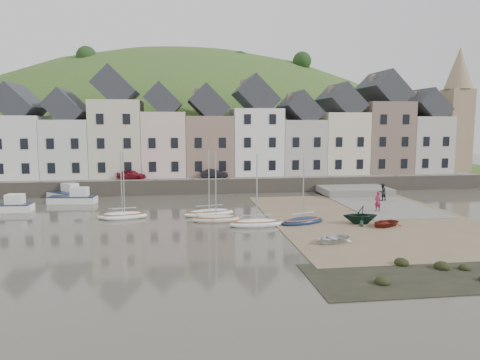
{
  "coord_description": "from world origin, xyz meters",
  "views": [
    {
      "loc": [
        -6.03,
        -37.91,
        8.57
      ],
      "look_at": [
        0.0,
        6.0,
        3.0
      ],
      "focal_mm": 33.83,
      "sensor_mm": 36.0,
      "label": 1
    }
  ],
  "objects": [
    {
      "name": "quay_land",
      "position": [
        0.0,
        32.0,
        0.75
      ],
      "size": [
        90.0,
        30.0,
        1.5
      ],
      "primitive_type": "cube",
      "color": "#375622",
      "rests_on": "ground"
    },
    {
      "name": "townhouse_terrace",
      "position": [
        1.76,
        24.0,
        7.32
      ],
      "size": [
        61.05,
        8.0,
        13.93
      ],
      "color": "silver",
      "rests_on": "quay_land"
    },
    {
      "name": "sailboat_4",
      "position": [
        0.41,
        -1.34,
        0.26
      ],
      "size": [
        4.68,
        1.65,
        6.32
      ],
      "color": "white",
      "rests_on": "ground"
    },
    {
      "name": "rowboat_green",
      "position": [
        9.25,
        -1.9,
        0.83
      ],
      "size": [
        3.1,
        2.73,
        1.54
      ],
      "primitive_type": "imported",
      "rotation": [
        0.0,
        0.0,
        -1.64
      ],
      "color": "black",
      "rests_on": "beach"
    },
    {
      "name": "motorboat_0",
      "position": [
        -17.24,
        12.26,
        0.58
      ],
      "size": [
        5.16,
        2.36,
        1.7
      ],
      "color": "white",
      "rests_on": "ground"
    },
    {
      "name": "sailboat_2",
      "position": [
        -2.83,
        0.92,
        0.26
      ],
      "size": [
        4.2,
        1.52,
        6.32
      ],
      "color": "beige",
      "rests_on": "ground"
    },
    {
      "name": "church_spire",
      "position": [
        34.55,
        24.0,
        11.06
      ],
      "size": [
        4.0,
        4.0,
        18.0
      ],
      "color": "#997F60",
      "rests_on": "quay_land"
    },
    {
      "name": "car_right",
      "position": [
        -1.47,
        19.5,
        2.18
      ],
      "size": [
        3.61,
        1.49,
        1.16
      ],
      "primitive_type": "imported",
      "rotation": [
        0.0,
        0.0,
        1.5
      ],
      "color": "black",
      "rests_on": "quay_street"
    },
    {
      "name": "sailboat_0",
      "position": [
        -11.13,
        3.4,
        0.26
      ],
      "size": [
        4.47,
        1.7,
        6.32
      ],
      "color": "white",
      "rests_on": "ground"
    },
    {
      "name": "person_red",
      "position": [
        13.02,
        2.92,
        1.08
      ],
      "size": [
        0.79,
        0.61,
        1.92
      ],
      "primitive_type": "imported",
      "rotation": [
        0.0,
        0.0,
        3.38
      ],
      "color": "maroon",
      "rests_on": "slipway"
    },
    {
      "name": "car_left",
      "position": [
        -11.88,
        19.5,
        2.21
      ],
      "size": [
        3.87,
        2.58,
        1.23
      ],
      "primitive_type": "imported",
      "rotation": [
        0.0,
        0.0,
        1.22
      ],
      "color": "maroon",
      "rests_on": "quay_street"
    },
    {
      "name": "shore_rocks",
      "position": [
        8.17,
        -14.81,
        0.06
      ],
      "size": [
        14.0,
        6.0,
        0.58
      ],
      "color": "black",
      "rests_on": "ground"
    },
    {
      "name": "person_dark",
      "position": [
        16.16,
        8.6,
        1.07
      ],
      "size": [
        1.11,
        0.98,
        1.91
      ],
      "primitive_type": "imported",
      "rotation": [
        0.0,
        0.0,
        3.47
      ],
      "color": "#222328",
      "rests_on": "slipway"
    },
    {
      "name": "rowboat_white",
      "position": [
        4.78,
        -7.45,
        0.36
      ],
      "size": [
        3.52,
        3.16,
        0.6
      ],
      "primitive_type": "imported",
      "rotation": [
        0.0,
        0.0,
        -1.1
      ],
      "color": "silver",
      "rests_on": "beach"
    },
    {
      "name": "ground",
      "position": [
        0.0,
        0.0,
        0.0
      ],
      "size": [
        160.0,
        160.0,
        0.0
      ],
      "primitive_type": "plane",
      "color": "#433E35",
      "rests_on": "ground"
    },
    {
      "name": "motorboat_2",
      "position": [
        -18.95,
        15.67,
        0.58
      ],
      "size": [
        5.01,
        4.83,
        1.7
      ],
      "color": "white",
      "rests_on": "ground"
    },
    {
      "name": "sailboat_1",
      "position": [
        -10.91,
        3.34,
        0.27
      ],
      "size": [
        4.11,
        2.67,
        6.32
      ],
      "color": "white",
      "rests_on": "ground"
    },
    {
      "name": "sailboat_3",
      "position": [
        -3.24,
        3.64,
        0.26
      ],
      "size": [
        5.02,
        2.49,
        6.32
      ],
      "color": "white",
      "rests_on": "ground"
    },
    {
      "name": "quay_street",
      "position": [
        0.0,
        20.5,
        1.55
      ],
      "size": [
        70.0,
        7.0,
        0.1
      ],
      "primitive_type": "cube",
      "color": "slate",
      "rests_on": "quay_land"
    },
    {
      "name": "motorboat_1",
      "position": [
        -22.44,
        8.2,
        0.58
      ],
      "size": [
        4.64,
        1.96,
        1.7
      ],
      "color": "white",
      "rests_on": "ground"
    },
    {
      "name": "sailboat_5",
      "position": [
        4.46,
        -1.08,
        0.27
      ],
      "size": [
        4.41,
        2.88,
        6.32
      ],
      "color": "#13213D",
      "rests_on": "ground"
    },
    {
      "name": "hillside",
      "position": [
        -5.0,
        60.0,
        -17.99
      ],
      "size": [
        134.4,
        84.0,
        84.0
      ],
      "color": "#375622",
      "rests_on": "ground"
    },
    {
      "name": "rowboat_red",
      "position": [
        10.85,
        -3.13,
        0.35
      ],
      "size": [
        3.45,
        3.12,
        0.59
      ],
      "primitive_type": "imported",
      "rotation": [
        0.0,
        0.0,
        -1.08
      ],
      "color": "maroon",
      "rests_on": "beach"
    },
    {
      "name": "seawall",
      "position": [
        0.0,
        17.0,
        0.9
      ],
      "size": [
        70.0,
        1.2,
        1.8
      ],
      "primitive_type": "cube",
      "color": "slate",
      "rests_on": "ground"
    },
    {
      "name": "slipway",
      "position": [
        15.0,
        8.0,
        0.06
      ],
      "size": [
        8.0,
        18.0,
        0.12
      ],
      "primitive_type": "cube",
      "color": "slate",
      "rests_on": "ground"
    },
    {
      "name": "beach",
      "position": [
        11.0,
        0.0,
        0.03
      ],
      "size": [
        18.0,
        26.0,
        0.06
      ],
      "primitive_type": "cube",
      "color": "brown",
      "rests_on": "ground"
    }
  ]
}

